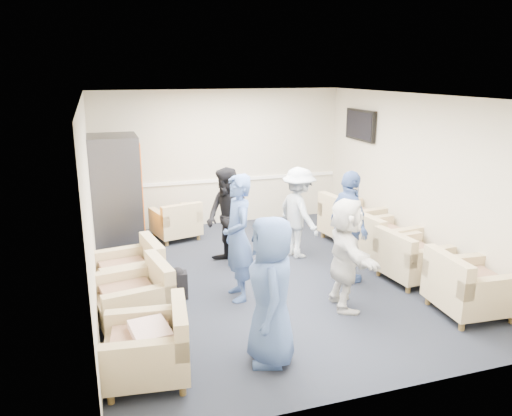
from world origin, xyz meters
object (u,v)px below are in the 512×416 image
object	(u,v)px
armchair_left_mid	(138,299)
person_mid_right	(349,227)
armchair_right_near	(467,289)
armchair_right_midnear	(409,260)
armchair_right_far	(350,221)
person_back_right	(299,213)
armchair_corner	(177,223)
armchair_left_near	(152,349)
armchair_left_far	(133,274)
armchair_right_midfar	(380,241)
vending_machine	(117,195)
person_front_left	(271,291)
person_mid_left	(238,238)
person_front_right	(346,254)
person_back_left	(228,218)

from	to	relation	value
armchair_left_mid	person_mid_right	xyz separation A→B (m)	(3.09, 0.44, 0.50)
armchair_right_near	armchair_right_midnear	distance (m)	1.14
armchair_right_far	person_back_right	xyz separation A→B (m)	(-1.20, -0.43, 0.39)
armchair_right_near	armchair_corner	xyz separation A→B (m)	(-3.05, 4.13, -0.04)
armchair_left_near	person_back_right	size ratio (longest dim) A/B	0.61
armchair_left_mid	armchair_corner	world-z (taller)	armchair_left_mid
armchair_left_far	armchair_right_midfar	distance (m)	3.99
vending_machine	person_mid_right	bearing A→B (deg)	-36.70
armchair_left_mid	armchair_corner	distance (m)	3.27
armchair_left_near	armchair_corner	xyz separation A→B (m)	(0.94, 4.31, -0.02)
armchair_left_far	person_front_left	world-z (taller)	person_front_left
armchair_left_near	person_front_left	bearing A→B (deg)	94.07
armchair_corner	armchair_left_mid	bearing A→B (deg)	58.88
armchair_right_midnear	person_mid_left	xyz separation A→B (m)	(-2.57, 0.24, 0.54)
armchair_right_midnear	person_front_right	distance (m)	1.46
armchair_left_near	person_mid_right	xyz separation A→B (m)	(3.05, 1.63, 0.50)
armchair_left_mid	armchair_corner	bearing A→B (deg)	152.73
armchair_left_near	person_front_right	world-z (taller)	person_front_right
armchair_right_midfar	vending_machine	distance (m)	4.49
person_front_left	person_mid_left	size ratio (longest dim) A/B	0.93
armchair_right_midnear	person_mid_right	distance (m)	1.05
person_mid_right	person_mid_left	bearing A→B (deg)	92.07
person_front_left	armchair_left_mid	bearing A→B (deg)	-119.95
armchair_corner	person_front_right	distance (m)	3.86
armchair_right_near	person_back_left	distance (m)	3.58
armchair_left_mid	armchair_right_midfar	world-z (taller)	armchair_right_midfar
armchair_left_mid	person_mid_left	xyz separation A→B (m)	(1.39, 0.36, 0.53)
armchair_right_near	person_front_left	bearing A→B (deg)	98.67
armchair_left_far	person_back_right	xyz separation A→B (m)	(2.78, 0.78, 0.43)
armchair_left_mid	armchair_right_near	world-z (taller)	armchair_right_near
armchair_left_near	armchair_left_far	distance (m)	2.01
armchair_right_midfar	armchair_corner	world-z (taller)	armchair_right_midfar
armchair_corner	person_mid_right	xyz separation A→B (m)	(2.11, -2.68, 0.53)
armchair_right_far	person_mid_right	size ratio (longest dim) A/B	0.63
armchair_right_far	person_back_left	world-z (taller)	person_back_left
armchair_left_far	armchair_corner	size ratio (longest dim) A/B	1.03
armchair_left_far	armchair_right_midnear	xyz separation A→B (m)	(3.96, -0.70, -0.00)
armchair_right_far	person_mid_left	size ratio (longest dim) A/B	0.61
armchair_corner	person_mid_left	xyz separation A→B (m)	(0.40, -2.75, 0.56)
armchair_right_midfar	person_mid_right	bearing A→B (deg)	115.01
vending_machine	person_mid_right	xyz separation A→B (m)	(3.16, -2.35, -0.17)
vending_machine	person_back_right	bearing A→B (deg)	-22.70
person_mid_left	person_back_left	bearing A→B (deg)	172.40
armchair_left_near	person_back_right	xyz separation A→B (m)	(2.75, 2.79, 0.43)
person_back_left	person_front_right	world-z (taller)	person_back_left
armchair_right_midnear	person_back_left	distance (m)	2.83
armchair_left_mid	person_mid_left	size ratio (longest dim) A/B	0.56
armchair_corner	armchair_right_far	bearing A→B (deg)	146.51
armchair_right_far	person_front_left	world-z (taller)	person_front_left
armchair_left_mid	person_front_left	world-z (taller)	person_front_left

